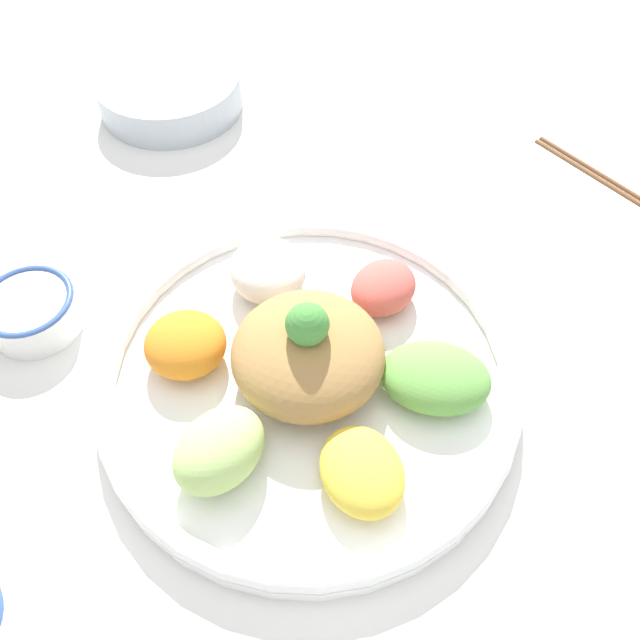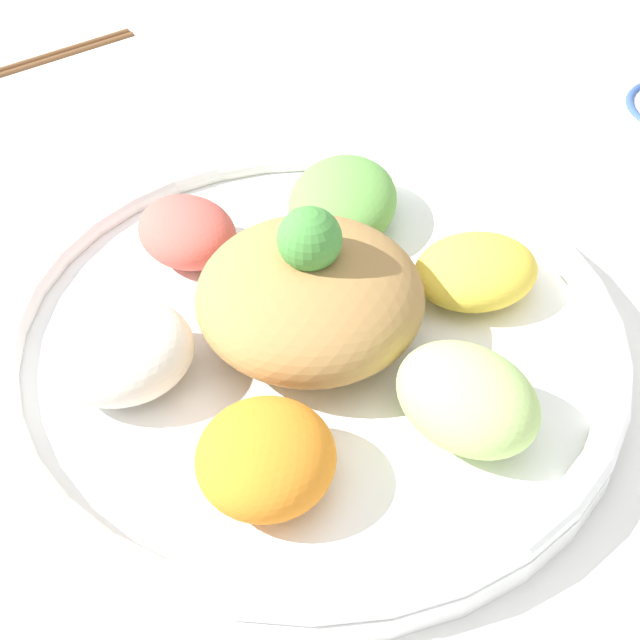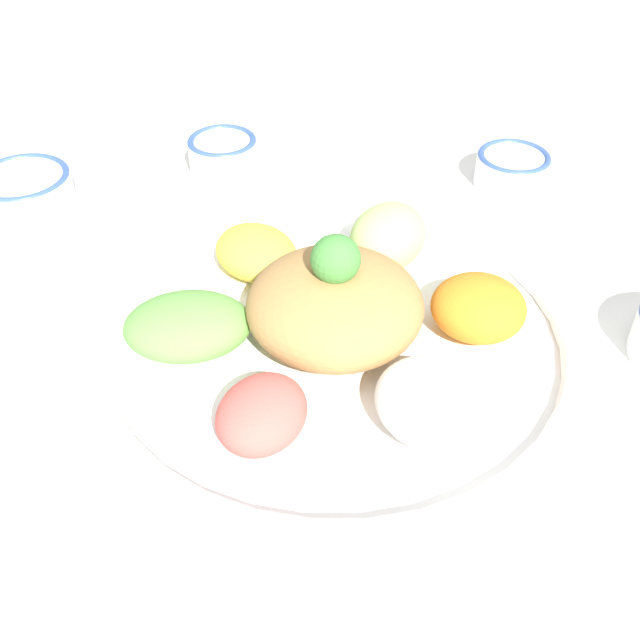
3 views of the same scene
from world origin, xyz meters
TOP-DOWN VIEW (x-y plane):
  - ground_plane at (0.00, 0.00)m, footprint 2.40×2.40m
  - salad_platter at (-0.03, 0.03)m, footprint 0.42×0.42m
  - sauce_bowl_dark at (0.16, -0.21)m, footprint 0.10×0.10m
  - side_serving_bowl at (-0.15, -0.48)m, footprint 0.20×0.20m
  - chopsticks_pair_near at (-0.53, 0.02)m, footprint 0.03×0.23m

SIDE VIEW (x-z plane):
  - ground_plane at x=0.00m, z-range 0.00..0.00m
  - chopsticks_pair_near at x=-0.53m, z-range 0.00..0.01m
  - sauce_bowl_dark at x=0.16m, z-range 0.00..0.05m
  - salad_platter at x=-0.03m, z-range -0.03..0.09m
  - side_serving_bowl at x=-0.15m, z-range 0.00..0.05m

